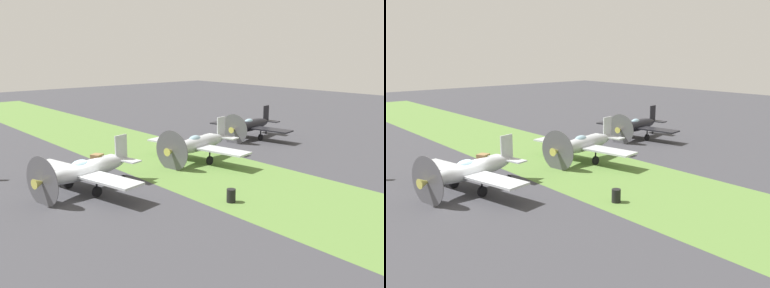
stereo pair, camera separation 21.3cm
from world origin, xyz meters
TOP-DOWN VIEW (x-y plane):
  - ground_plane at (0.00, 0.00)m, footprint 160.00×160.00m
  - grass_verge at (0.00, -10.25)m, footprint 120.00×11.00m
  - airplane_lead at (0.92, -0.17)m, footprint 10.41×8.33m
  - airplane_wingman at (2.15, -11.85)m, footprint 10.64×8.49m
  - airplane_trail at (5.89, -23.07)m, footprint 10.08×8.03m
  - fuel_drum at (-7.39, -6.37)m, footprint 0.60×0.60m
  - supply_crate at (8.03, -4.84)m, footprint 1.22×1.22m
  - runway_marker_cone at (7.94, -5.49)m, footprint 0.36×0.36m

SIDE VIEW (x-z plane):
  - ground_plane at x=0.00m, z-range 0.00..0.00m
  - grass_verge at x=0.00m, z-range 0.00..0.01m
  - runway_marker_cone at x=7.94m, z-range 0.00..0.44m
  - supply_crate at x=8.03m, z-range 0.00..0.64m
  - fuel_drum at x=-7.39m, z-range 0.00..0.90m
  - airplane_trail at x=5.89m, z-range -0.29..3.28m
  - airplane_lead at x=0.92m, z-range -0.30..3.39m
  - airplane_wingman at x=2.15m, z-range -0.31..3.46m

